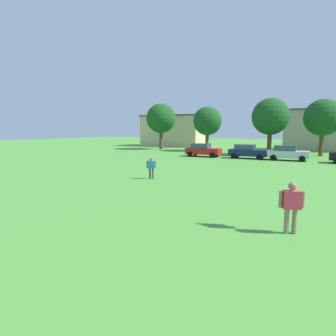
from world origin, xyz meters
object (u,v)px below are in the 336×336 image
adult_bystander (291,203)px  tree_right (323,118)px  parked_car_red_0 (203,150)px  tree_far_left (161,119)px  bystander_near_trees (151,166)px  tree_left (207,121)px  tree_center (270,117)px  parked_car_silver_2 (288,153)px  parked_car_navy_1 (247,151)px

adult_bystander → tree_right: size_ratio=0.24×
parked_car_red_0 → tree_far_left: bearing=140.2°
bystander_near_trees → adult_bystander: bearing=-48.9°
tree_left → tree_center: size_ratio=0.93×
parked_car_red_0 → tree_center: tree_center is taller
parked_car_red_0 → tree_right: 15.88m
adult_bystander → tree_center: 31.00m
parked_car_silver_2 → tree_center: (-2.84, 5.84, 4.22)m
tree_left → tree_right: size_ratio=0.96×
tree_center → tree_right: bearing=15.9°
tree_right → parked_car_red_0: bearing=-149.8°
tree_far_left → tree_left: 8.55m
tree_far_left → parked_car_silver_2: bearing=-23.6°
adult_bystander → parked_car_navy_1: adult_bystander is taller
parked_car_navy_1 → parked_car_silver_2: same height
parked_car_red_0 → tree_far_left: 15.33m
parked_car_navy_1 → tree_left: tree_left is taller
parked_car_navy_1 → tree_far_left: tree_far_left is taller
parked_car_silver_2 → tree_right: tree_right is taller
parked_car_navy_1 → parked_car_silver_2: bearing=-0.9°
tree_left → bystander_near_trees: bearing=-78.2°
tree_right → bystander_near_trees: bearing=-112.8°
bystander_near_trees → parked_car_red_0: parked_car_red_0 is taller
tree_center → tree_left: bearing=162.5°
parked_car_red_0 → parked_car_navy_1: size_ratio=1.00×
tree_left → tree_center: (9.89, -3.13, 0.37)m
tree_center → parked_car_silver_2: bearing=-64.1°
tree_left → parked_car_navy_1: bearing=-47.1°
adult_bystander → bystander_near_trees: (-9.59, 7.03, -0.13)m
adult_bystander → tree_left: (-15.08, 33.42, 3.68)m
tree_center → tree_right: tree_center is taller
parked_car_red_0 → parked_car_navy_1: same height
tree_left → tree_center: 10.38m
adult_bystander → parked_car_red_0: 27.28m
parked_car_navy_1 → tree_right: 11.54m
parked_car_silver_2 → tree_far_left: tree_far_left is taller
adult_bystander → parked_car_navy_1: (-6.81, 24.52, -0.18)m
parked_car_navy_1 → tree_right: (7.75, 7.53, 4.06)m
parked_car_red_0 → tree_center: (7.14, 5.97, 4.22)m
tree_far_left → tree_right: tree_far_left is taller
adult_bystander → tree_center: (-5.19, 30.30, 4.05)m
bystander_near_trees → parked_car_silver_2: (7.24, 17.42, -0.04)m
parked_car_silver_2 → tree_right: (3.29, 7.59, 4.06)m
bystander_near_trees → tree_right: tree_right is taller
adult_bystander → tree_far_left: tree_far_left is taller
adult_bystander → tree_right: tree_right is taller
adult_bystander → tree_right: 32.29m
adult_bystander → parked_car_red_0: adult_bystander is taller
adult_bystander → tree_center: bearing=-102.5°
parked_car_silver_2 → tree_left: size_ratio=0.62×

